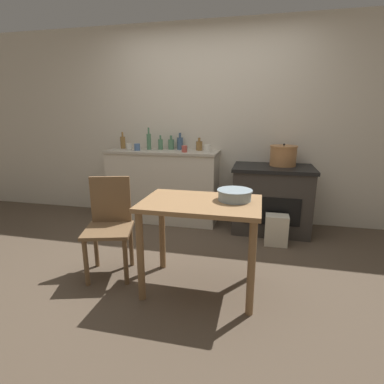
{
  "coord_description": "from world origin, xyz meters",
  "views": [
    {
      "loc": [
        0.69,
        -2.45,
        1.42
      ],
      "look_at": [
        0.0,
        0.53,
        0.62
      ],
      "focal_mm": 28.0,
      "sensor_mm": 36.0,
      "label": 1
    }
  ],
  "objects": [
    {
      "name": "ground_plane",
      "position": [
        0.0,
        0.0,
        0.0
      ],
      "size": [
        14.0,
        14.0,
        0.0
      ],
      "primitive_type": "plane",
      "color": "brown"
    },
    {
      "name": "wall_back",
      "position": [
        0.0,
        1.58,
        1.27
      ],
      "size": [
        8.0,
        0.07,
        2.55
      ],
      "color": "beige",
      "rests_on": "ground_plane"
    },
    {
      "name": "counter_cabinet",
      "position": [
        -0.58,
        1.31,
        0.48
      ],
      "size": [
        1.47,
        0.52,
        0.96
      ],
      "color": "beige",
      "rests_on": "ground_plane"
    },
    {
      "name": "stove",
      "position": [
        0.84,
        1.24,
        0.41
      ],
      "size": [
        0.95,
        0.66,
        0.81
      ],
      "color": "#38332D",
      "rests_on": "ground_plane"
    },
    {
      "name": "work_table",
      "position": [
        0.25,
        -0.25,
        0.62
      ],
      "size": [
        0.93,
        0.61,
        0.76
      ],
      "color": "#997047",
      "rests_on": "ground_plane"
    },
    {
      "name": "chair",
      "position": [
        -0.6,
        -0.15,
        0.47
      ],
      "size": [
        0.5,
        0.5,
        0.87
      ],
      "rotation": [
        0.0,
        0.0,
        0.28
      ],
      "color": "brown",
      "rests_on": "ground_plane"
    },
    {
      "name": "flour_sack",
      "position": [
        0.9,
        0.79,
        0.17
      ],
      "size": [
        0.25,
        0.17,
        0.34
      ],
      "primitive_type": "cube",
      "color": "beige",
      "rests_on": "ground_plane"
    },
    {
      "name": "stock_pot",
      "position": [
        0.95,
        1.32,
        0.93
      ],
      "size": [
        0.32,
        0.32,
        0.27
      ],
      "color": "#B77A47",
      "rests_on": "stove"
    },
    {
      "name": "mixing_bowl_large",
      "position": [
        0.5,
        -0.16,
        0.81
      ],
      "size": [
        0.28,
        0.28,
        0.09
      ],
      "color": "#93A8B2",
      "rests_on": "work_table"
    },
    {
      "name": "bottle_far_left",
      "position": [
        -0.63,
        1.4,
        1.03
      ],
      "size": [
        0.06,
        0.06,
        0.19
      ],
      "color": "#517F5B",
      "rests_on": "counter_cabinet"
    },
    {
      "name": "bottle_left",
      "position": [
        -0.38,
        1.45,
        1.04
      ],
      "size": [
        0.08,
        0.08,
        0.22
      ],
      "color": "#3D5675",
      "rests_on": "counter_cabinet"
    },
    {
      "name": "bottle_mid_left",
      "position": [
        -0.78,
        1.36,
        1.07
      ],
      "size": [
        0.06,
        0.06,
        0.29
      ],
      "color": "#517F5B",
      "rests_on": "counter_cabinet"
    },
    {
      "name": "bottle_center_left",
      "position": [
        -1.19,
        1.41,
        1.04
      ],
      "size": [
        0.07,
        0.07,
        0.22
      ],
      "color": "olive",
      "rests_on": "counter_cabinet"
    },
    {
      "name": "bottle_center",
      "position": [
        -0.11,
        1.42,
        1.02
      ],
      "size": [
        0.08,
        0.08,
        0.17
      ],
      "color": "olive",
      "rests_on": "counter_cabinet"
    },
    {
      "name": "bottle_center_right",
      "position": [
        -0.5,
        1.45,
        1.03
      ],
      "size": [
        0.08,
        0.08,
        0.19
      ],
      "color": "#517F5B",
      "rests_on": "counter_cabinet"
    },
    {
      "name": "cup_mid_right",
      "position": [
        -0.25,
        1.19,
        1.0
      ],
      "size": [
        0.07,
        0.07,
        0.08
      ],
      "primitive_type": "cylinder",
      "color": "#B74C42",
      "rests_on": "counter_cabinet"
    },
    {
      "name": "cup_right",
      "position": [
        0.03,
        1.28,
        1.0
      ],
      "size": [
        0.09,
        0.09,
        0.09
      ],
      "primitive_type": "cylinder",
      "color": "silver",
      "rests_on": "counter_cabinet"
    },
    {
      "name": "cup_far_right",
      "position": [
        -1.04,
        1.28,
        1.0
      ],
      "size": [
        0.07,
        0.07,
        0.08
      ],
      "primitive_type": "cylinder",
      "color": "silver",
      "rests_on": "counter_cabinet"
    },
    {
      "name": "cup_end_right",
      "position": [
        -0.9,
        1.23,
        1.0
      ],
      "size": [
        0.08,
        0.08,
        0.09
      ],
      "primitive_type": "cylinder",
      "color": "#4C6B99",
      "rests_on": "counter_cabinet"
    }
  ]
}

